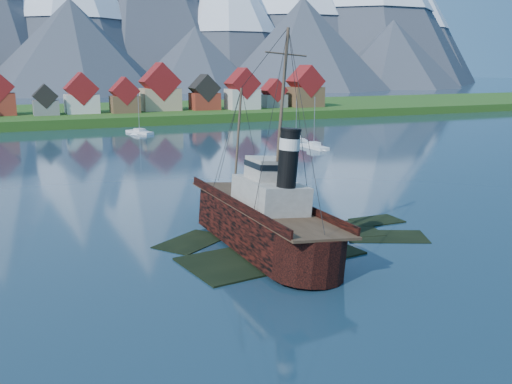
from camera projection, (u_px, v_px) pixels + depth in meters
name	position (u px, v px, depth m)	size (l,w,h in m)	color
ground	(289.00, 247.00, 61.35)	(1400.00, 1400.00, 0.00)	#173041
shoal	(294.00, 243.00, 64.05)	(31.71, 21.24, 1.14)	black
shore_bank	(83.00, 118.00, 213.28)	(600.00, 80.00, 3.20)	#1C4D16
seawall	(99.00, 128.00, 179.32)	(600.00, 2.50, 2.00)	#3F3D38
tugboat_wreck	(254.00, 216.00, 62.27)	(7.05, 30.39, 24.09)	black
sailboat_d	(296.00, 139.00, 150.03)	(3.40, 8.72, 11.60)	silver
sailboat_e	(140.00, 133.00, 164.10)	(6.39, 10.35, 11.80)	silver
sailboat_f	(314.00, 147.00, 134.48)	(2.73, 10.08, 12.60)	silver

